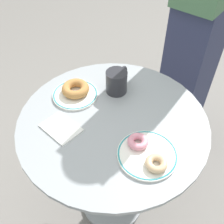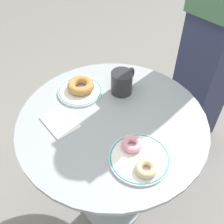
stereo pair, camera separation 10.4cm
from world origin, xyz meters
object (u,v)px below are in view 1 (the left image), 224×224
Objects in this scene: donut_glazed at (156,163)px; paper_napkin at (61,128)px; cafe_table at (113,149)px; person_figure at (205,9)px; plate_right at (147,155)px; donut_pink_frosted at (138,141)px; plate_left at (75,95)px; coffee_mug at (117,81)px; donut_old_fashioned at (75,89)px.

paper_napkin is (-0.34, -0.18, -0.02)m from donut_glazed.
person_figure is at bearing 106.17° from cafe_table.
cafe_table is 0.29m from plate_right.
plate_left is at bearing -171.77° from donut_pink_frosted.
plate_right is 0.12× the size of person_figure.
coffee_mug is at bearing 65.87° from plate_left.
coffee_mug is at bearing 160.88° from plate_right.
cafe_table is at bearing 11.25° from donut_old_fashioned.
donut_glazed reaches higher than paper_napkin.
donut_pink_frosted is at bearing 8.23° from plate_left.
donut_pink_frosted is (0.37, 0.04, -0.01)m from donut_old_fashioned.
paper_napkin is 0.92m from person_figure.
paper_napkin is 0.31m from coffee_mug.
plate_left is 0.91× the size of plate_right.
donut_glazed is at bearing 4.27° from donut_old_fashioned.
person_figure is at bearing 89.09° from donut_old_fashioned.
plate_right is at bearing -0.81° from cafe_table.
coffee_mug is (-0.13, 0.12, 0.24)m from cafe_table.
donut_pink_frosted is at bearing 39.17° from paper_napkin.
donut_glazed is at bearing -17.29° from coffee_mug.
cafe_table is at bearing 13.84° from plate_left.
person_figure is at bearing 120.24° from plate_right.
plate_left and plate_right have the same top height.
donut_old_fashioned is at bearing -117.57° from coffee_mug.
donut_old_fashioned is at bearing -173.20° from donut_pink_frosted.
plate_right is at bearing -59.76° from person_figure.
paper_napkin is at bearing -140.83° from donut_pink_frosted.
coffee_mug is (-0.34, 0.12, 0.04)m from plate_right.
donut_pink_frosted is 0.52× the size of paper_napkin.
paper_napkin is at bearing -147.02° from plate_right.
paper_napkin is (-0.29, -0.19, -0.00)m from plate_right.
person_figure reaches higher than donut_glazed.
donut_old_fashioned is 0.07× the size of person_figure.
plate_right is 1.45× the size of paper_napkin.
donut_glazed reaches higher than plate_left.
cafe_table is 0.83m from person_figure.
coffee_mug reaches higher than donut_glazed.
donut_old_fashioned is 0.81× the size of paper_napkin.
coffee_mug is at bearing -83.14° from person_figure.
plate_left is 1.64× the size of donut_old_fashioned.
plate_right is 1.80× the size of donut_old_fashioned.
donut_old_fashioned is 0.20m from paper_napkin.
person_figure reaches higher than plate_right.
donut_pink_frosted is (0.16, 0.00, 0.22)m from cafe_table.
donut_glazed is at bearing -4.73° from plate_right.
donut_old_fashioned is at bearing -90.91° from person_figure.
cafe_table is 0.34m from donut_glazed.
coffee_mug is at bearing 158.40° from donut_pink_frosted.
donut_old_fashioned reaches higher than plate_right.
plate_left is at bearing -174.65° from donut_glazed.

